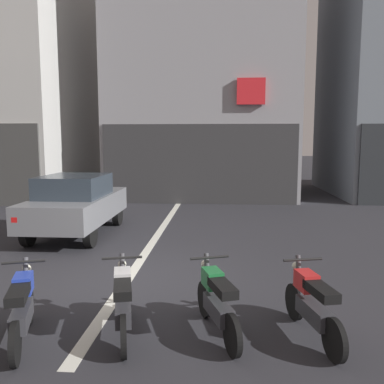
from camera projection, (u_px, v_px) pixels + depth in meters
ground_plane at (127, 280)px, 7.51m from camera, size 120.00×120.00×0.00m
lane_centre_line at (169, 218)px, 13.44m from camera, size 0.20×18.00×0.01m
building_mid_block at (204, 80)px, 19.63m from camera, size 8.11×7.90×10.95m
car_grey_crossing_near at (76, 203)px, 11.00m from camera, size 1.77×4.10×1.64m
motorcycle_blue_row_leftmost at (22, 307)px, 5.18m from camera, size 0.67×1.61×0.98m
motorcycle_white_row_left_mid at (123, 301)px, 5.37m from camera, size 0.59×1.64×0.98m
motorcycle_green_row_centre at (217, 301)px, 5.39m from camera, size 0.68×1.60×0.98m
motorcycle_red_row_right_mid at (312, 304)px, 5.28m from camera, size 0.58×1.64×0.98m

